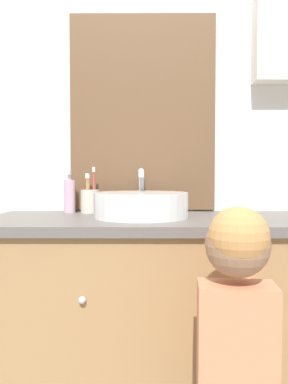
% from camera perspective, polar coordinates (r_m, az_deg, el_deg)
% --- Properties ---
extents(wall_back, '(3.20, 0.18, 2.50)m').
position_cam_1_polar(wall_back, '(1.75, 5.62, 11.91)').
color(wall_back, silver).
rests_on(wall_back, ground_plane).
extents(vanity_counter, '(1.49, 0.54, 0.83)m').
position_cam_1_polar(vanity_counter, '(1.54, 5.54, -19.35)').
color(vanity_counter, '#A37A4C').
rests_on(vanity_counter, ground_plane).
extents(sink_basin, '(0.36, 0.41, 0.19)m').
position_cam_1_polar(sink_basin, '(1.44, -0.43, -1.85)').
color(sink_basin, silver).
rests_on(sink_basin, vanity_counter).
extents(toothbrush_holder, '(0.08, 0.08, 0.20)m').
position_cam_1_polar(toothbrush_holder, '(1.62, -8.19, -1.30)').
color(toothbrush_holder, beige).
rests_on(toothbrush_holder, vanity_counter).
extents(soap_dispenser, '(0.05, 0.05, 0.18)m').
position_cam_1_polar(soap_dispenser, '(1.64, -11.28, -0.53)').
color(soap_dispenser, '#CCA3BC').
rests_on(soap_dispenser, vanity_counter).
extents(child_figure, '(0.23, 0.44, 0.91)m').
position_cam_1_polar(child_figure, '(1.08, 13.98, -21.34)').
color(child_figure, slate).
rests_on(child_figure, ground_plane).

